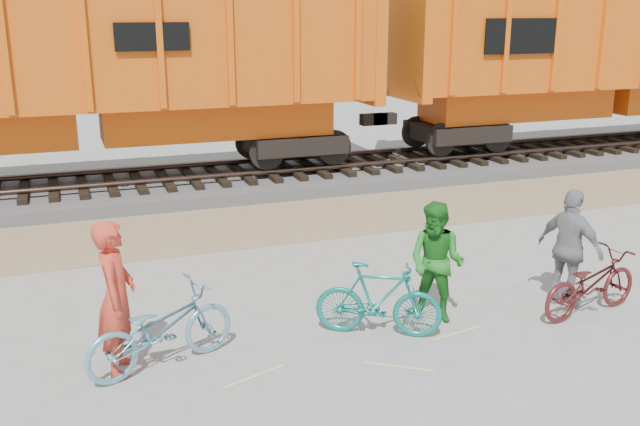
{
  "coord_description": "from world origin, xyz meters",
  "views": [
    {
      "loc": [
        -2.99,
        -8.55,
        4.39
      ],
      "look_at": [
        0.72,
        1.5,
        1.33
      ],
      "focal_mm": 40.0,
      "sensor_mm": 36.0,
      "label": 1
    }
  ],
  "objects_px": {
    "hopper_car_center": "(84,72)",
    "bicycle_teal": "(379,300)",
    "hopper_car_right": "(606,58)",
    "bicycle_maroon": "(591,283)",
    "person_woman": "(570,248)",
    "bicycle_blue": "(161,329)",
    "person_man": "(436,262)",
    "person_solo": "(116,298)"
  },
  "relations": [
    {
      "from": "hopper_car_center",
      "to": "bicycle_teal",
      "type": "bearing_deg",
      "value": -70.49
    },
    {
      "from": "hopper_car_right",
      "to": "bicycle_teal",
      "type": "height_order",
      "value": "hopper_car_right"
    },
    {
      "from": "bicycle_maroon",
      "to": "person_woman",
      "type": "bearing_deg",
      "value": 4.43
    },
    {
      "from": "hopper_car_center",
      "to": "bicycle_teal",
      "type": "distance_m",
      "value": 10.11
    },
    {
      "from": "hopper_car_right",
      "to": "bicycle_blue",
      "type": "bearing_deg",
      "value": -148.1
    },
    {
      "from": "hopper_car_right",
      "to": "bicycle_teal",
      "type": "distance_m",
      "value": 15.13
    },
    {
      "from": "hopper_car_center",
      "to": "bicycle_blue",
      "type": "relative_size",
      "value": 6.93
    },
    {
      "from": "bicycle_blue",
      "to": "bicycle_teal",
      "type": "height_order",
      "value": "same"
    },
    {
      "from": "person_woman",
      "to": "person_man",
      "type": "bearing_deg",
      "value": 64.66
    },
    {
      "from": "hopper_car_right",
      "to": "person_woman",
      "type": "relative_size",
      "value": 7.63
    },
    {
      "from": "bicycle_maroon",
      "to": "person_solo",
      "type": "relative_size",
      "value": 0.94
    },
    {
      "from": "hopper_car_center",
      "to": "person_woman",
      "type": "xyz_separation_m",
      "value": [
        6.43,
        -9.28,
        -2.09
      ]
    },
    {
      "from": "hopper_car_right",
      "to": "bicycle_teal",
      "type": "bearing_deg",
      "value": -141.75
    },
    {
      "from": "hopper_car_right",
      "to": "person_man",
      "type": "distance_m",
      "value": 14.19
    },
    {
      "from": "hopper_car_right",
      "to": "person_solo",
      "type": "height_order",
      "value": "hopper_car_right"
    },
    {
      "from": "bicycle_blue",
      "to": "person_man",
      "type": "bearing_deg",
      "value": -107.55
    },
    {
      "from": "hopper_car_right",
      "to": "bicycle_teal",
      "type": "xyz_separation_m",
      "value": [
        -11.72,
        -9.24,
        -2.48
      ]
    },
    {
      "from": "person_man",
      "to": "person_woman",
      "type": "bearing_deg",
      "value": 46.33
    },
    {
      "from": "person_solo",
      "to": "person_man",
      "type": "distance_m",
      "value": 4.47
    },
    {
      "from": "bicycle_blue",
      "to": "person_man",
      "type": "xyz_separation_m",
      "value": [
        3.97,
        0.1,
        0.35
      ]
    },
    {
      "from": "person_solo",
      "to": "person_man",
      "type": "xyz_separation_m",
      "value": [
        4.47,
        0.0,
        -0.1
      ]
    },
    {
      "from": "bicycle_teal",
      "to": "bicycle_maroon",
      "type": "bearing_deg",
      "value": -68.05
    },
    {
      "from": "bicycle_teal",
      "to": "person_woman",
      "type": "bearing_deg",
      "value": -61.07
    },
    {
      "from": "bicycle_teal",
      "to": "bicycle_blue",
      "type": "bearing_deg",
      "value": 117.76
    },
    {
      "from": "bicycle_maroon",
      "to": "bicycle_teal",
      "type": "bearing_deg",
      "value": 72.74
    },
    {
      "from": "bicycle_teal",
      "to": "person_man",
      "type": "relative_size",
      "value": 1.0
    },
    {
      "from": "bicycle_teal",
      "to": "person_woman",
      "type": "xyz_separation_m",
      "value": [
        3.15,
        -0.04,
        0.39
      ]
    },
    {
      "from": "hopper_car_center",
      "to": "bicycle_blue",
      "type": "height_order",
      "value": "hopper_car_center"
    },
    {
      "from": "bicycle_teal",
      "to": "person_man",
      "type": "height_order",
      "value": "person_man"
    },
    {
      "from": "bicycle_blue",
      "to": "person_solo",
      "type": "height_order",
      "value": "person_solo"
    },
    {
      "from": "bicycle_maroon",
      "to": "person_man",
      "type": "height_order",
      "value": "person_man"
    },
    {
      "from": "person_solo",
      "to": "person_woman",
      "type": "xyz_separation_m",
      "value": [
        6.62,
        -0.23,
        -0.07
      ]
    },
    {
      "from": "bicycle_teal",
      "to": "bicycle_maroon",
      "type": "distance_m",
      "value": 3.28
    },
    {
      "from": "person_woman",
      "to": "hopper_car_center",
      "type": "bearing_deg",
      "value": 15.66
    },
    {
      "from": "person_man",
      "to": "person_woman",
      "type": "xyz_separation_m",
      "value": [
        2.15,
        -0.24,
        0.03
      ]
    },
    {
      "from": "bicycle_teal",
      "to": "person_solo",
      "type": "xyz_separation_m",
      "value": [
        -3.47,
        0.2,
        0.46
      ]
    },
    {
      "from": "hopper_car_center",
      "to": "bicycle_maroon",
      "type": "height_order",
      "value": "hopper_car_center"
    },
    {
      "from": "person_woman",
      "to": "hopper_car_right",
      "type": "bearing_deg",
      "value": -61.77
    },
    {
      "from": "hopper_car_center",
      "to": "person_man",
      "type": "xyz_separation_m",
      "value": [
        4.28,
        -9.04,
        -2.12
      ]
    },
    {
      "from": "hopper_car_center",
      "to": "bicycle_blue",
      "type": "xyz_separation_m",
      "value": [
        0.3,
        -9.15,
        -2.48
      ]
    },
    {
      "from": "hopper_car_center",
      "to": "bicycle_teal",
      "type": "xyz_separation_m",
      "value": [
        3.28,
        -9.24,
        -2.48
      ]
    },
    {
      "from": "person_solo",
      "to": "person_woman",
      "type": "distance_m",
      "value": 6.63
    }
  ]
}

